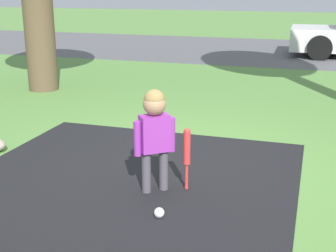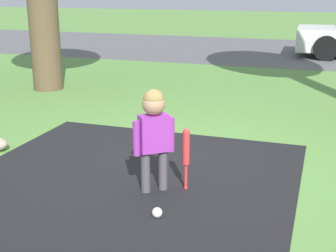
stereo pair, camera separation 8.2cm
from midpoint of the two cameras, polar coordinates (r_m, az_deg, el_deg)
ground_plane at (r=5.11m, az=1.40°, el=-4.43°), size 60.00×60.00×0.00m
street_strip at (r=14.12m, az=12.91°, el=8.94°), size 40.00×6.00×0.01m
child at (r=4.21m, az=-1.18°, el=-0.05°), size 0.32×0.28×0.97m
baseball_bat at (r=4.32m, az=2.76°, el=-3.00°), size 0.07×0.07×0.60m
sports_ball at (r=3.94m, az=-0.73°, el=-10.51°), size 0.09×0.09×0.09m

